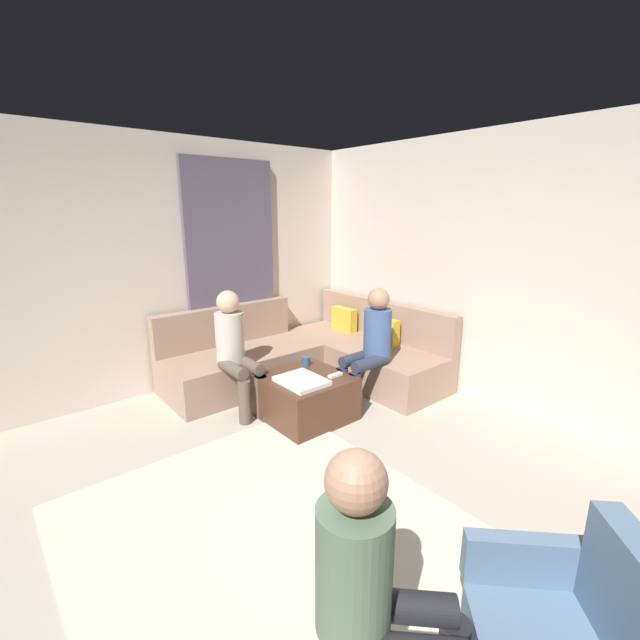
# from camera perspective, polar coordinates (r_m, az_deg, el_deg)

# --- Properties ---
(ground_plane) EXTENTS (6.00, 6.00, 0.10)m
(ground_plane) POSITION_cam_1_polar(r_m,az_deg,el_deg) (2.81, -4.98, -31.15)
(ground_plane) COLOR #B2A899
(wall_back) EXTENTS (6.00, 0.12, 2.70)m
(wall_back) POSITION_cam_1_polar(r_m,az_deg,el_deg) (4.39, 27.98, 4.96)
(wall_back) COLOR beige
(wall_back) RESTS_ON ground_plane
(wall_left) EXTENTS (0.12, 6.00, 2.70)m
(wall_left) POSITION_cam_1_polar(r_m,az_deg,el_deg) (4.74, -26.34, 5.75)
(wall_left) COLOR beige
(wall_left) RESTS_ON ground_plane
(curtain_panel) EXTENTS (0.06, 1.10, 2.50)m
(curtain_panel) POSITION_cam_1_polar(r_m,az_deg,el_deg) (5.12, -11.67, 6.38)
(curtain_panel) COLOR #595166
(curtain_panel) RESTS_ON ground_plane
(area_rug) EXTENTS (2.60, 2.20, 0.01)m
(area_rug) POSITION_cam_1_polar(r_m,az_deg,el_deg) (2.93, -5.73, -27.29)
(area_rug) COLOR beige
(area_rug) RESTS_ON ground_plane
(sectional_couch) EXTENTS (2.10, 2.55, 0.87)m
(sectional_couch) POSITION_cam_1_polar(r_m,az_deg,el_deg) (5.04, -1.12, -4.82)
(sectional_couch) COLOR #9E7F6B
(sectional_couch) RESTS_ON ground_plane
(ottoman) EXTENTS (0.76, 0.76, 0.42)m
(ottoman) POSITION_cam_1_polar(r_m,az_deg,el_deg) (4.16, -1.95, -10.22)
(ottoman) COLOR #4C2D1E
(ottoman) RESTS_ON ground_plane
(folded_blanket) EXTENTS (0.44, 0.36, 0.04)m
(folded_blanket) POSITION_cam_1_polar(r_m,az_deg,el_deg) (3.93, -2.46, -8.12)
(folded_blanket) COLOR white
(folded_blanket) RESTS_ON ottoman
(coffee_mug) EXTENTS (0.08, 0.08, 0.10)m
(coffee_mug) POSITION_cam_1_polar(r_m,az_deg,el_deg) (4.32, -1.89, -5.54)
(coffee_mug) COLOR #334C72
(coffee_mug) RESTS_ON ottoman
(game_remote) EXTENTS (0.05, 0.15, 0.02)m
(game_remote) POSITION_cam_1_polar(r_m,az_deg,el_deg) (4.08, 2.06, -7.37)
(game_remote) COLOR white
(game_remote) RESTS_ON ottoman
(person_on_couch_back) EXTENTS (0.30, 0.60, 1.20)m
(person_on_couch_back) POSITION_cam_1_polar(r_m,az_deg,el_deg) (4.34, 6.76, -2.93)
(person_on_couch_back) COLOR #2D3347
(person_on_couch_back) RESTS_ON ground_plane
(person_on_couch_side) EXTENTS (0.60, 0.30, 1.20)m
(person_on_couch_side) POSITION_cam_1_polar(r_m,az_deg,el_deg) (4.24, -11.28, -3.53)
(person_on_couch_side) COLOR brown
(person_on_couch_side) RESTS_ON ground_plane
(person_on_armchair) EXTENTS (0.55, 0.55, 1.18)m
(person_on_armchair) POSITION_cam_1_polar(r_m,az_deg,el_deg) (1.82, 8.00, -31.76)
(person_on_armchair) COLOR black
(person_on_armchair) RESTS_ON ground_plane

